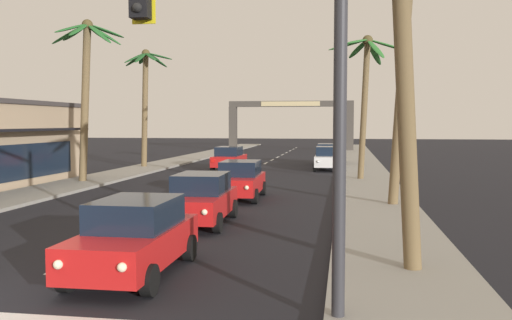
# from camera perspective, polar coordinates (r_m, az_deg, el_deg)

# --- Properties ---
(sidewalk_right) EXTENTS (3.20, 110.00, 0.14)m
(sidewalk_right) POSITION_cam_1_polar(r_m,az_deg,el_deg) (29.43, 11.54, -2.68)
(sidewalk_right) COLOR gray
(sidewalk_right) RESTS_ON ground
(sidewalk_left) EXTENTS (3.20, 110.00, 0.14)m
(sidewalk_left) POSITION_cam_1_polar(r_m,az_deg,el_deg) (32.70, -16.95, -2.13)
(sidewalk_left) COLOR gray
(sidewalk_left) RESTS_ON ground
(lane_markings) EXTENTS (4.28, 86.13, 0.01)m
(lane_markings) POSITION_cam_1_polar(r_m,az_deg,el_deg) (29.00, -3.04, -2.84)
(lane_markings) COLOR silver
(lane_markings) RESTS_ON ground
(traffic_signal_mast) EXTENTS (10.28, 0.41, 6.81)m
(traffic_signal_mast) POSITION_cam_1_polar(r_m,az_deg,el_deg) (9.95, -11.26, 12.98)
(traffic_signal_mast) COLOR #2D2D33
(traffic_signal_mast) RESTS_ON ground
(sedan_lead_at_stop_bar) EXTENTS (1.95, 4.45, 1.68)m
(sedan_lead_at_stop_bar) POSITION_cam_1_polar(r_m,az_deg,el_deg) (12.70, -12.33, -7.67)
(sedan_lead_at_stop_bar) COLOR red
(sedan_lead_at_stop_bar) RESTS_ON ground
(sedan_third_in_queue) EXTENTS (2.04, 4.49, 1.68)m
(sedan_third_in_queue) POSITION_cam_1_polar(r_m,az_deg,el_deg) (18.62, -5.67, -3.94)
(sedan_third_in_queue) COLOR red
(sedan_third_in_queue) RESTS_ON ground
(sedan_fifth_in_queue) EXTENTS (2.04, 4.49, 1.68)m
(sedan_fifth_in_queue) POSITION_cam_1_polar(r_m,az_deg,el_deg) (24.66, -1.63, -2.02)
(sedan_fifth_in_queue) COLOR red
(sedan_fifth_in_queue) RESTS_ON ground
(sedan_oncoming_far) EXTENTS (2.00, 4.47, 1.68)m
(sedan_oncoming_far) POSITION_cam_1_polar(r_m,az_deg,el_deg) (39.74, -2.77, 0.19)
(sedan_oncoming_far) COLOR red
(sedan_oncoming_far) RESTS_ON ground
(sedan_parked_nearest_kerb) EXTENTS (1.96, 4.46, 1.68)m
(sedan_parked_nearest_kerb) POSITION_cam_1_polar(r_m,az_deg,el_deg) (45.26, 7.37, 0.61)
(sedan_parked_nearest_kerb) COLOR black
(sedan_parked_nearest_kerb) RESTS_ON ground
(sedan_parked_mid_kerb) EXTENTS (2.00, 4.47, 1.68)m
(sedan_parked_mid_kerb) POSITION_cam_1_polar(r_m,az_deg,el_deg) (40.03, 7.35, 0.19)
(sedan_parked_mid_kerb) COLOR silver
(sedan_parked_mid_kerb) RESTS_ON ground
(palm_left_third) EXTENTS (4.03, 4.34, 9.03)m
(palm_left_third) POSITION_cam_1_polar(r_m,az_deg,el_deg) (32.42, -17.01, 8.79)
(palm_left_third) COLOR brown
(palm_left_third) RESTS_ON ground
(palm_left_farthest) EXTENTS (3.74, 3.78, 8.77)m
(palm_left_farthest) POSITION_cam_1_polar(r_m,az_deg,el_deg) (42.12, -11.25, 7.30)
(palm_left_farthest) COLOR brown
(palm_left_farthest) RESTS_ON ground
(palm_right_nearest) EXTENTS (3.98, 3.80, 7.99)m
(palm_right_nearest) POSITION_cam_1_polar(r_m,az_deg,el_deg) (12.80, 14.60, 13.82)
(palm_right_nearest) COLOR brown
(palm_right_nearest) RESTS_ON ground
(palm_right_second) EXTENTS (3.23, 3.12, 9.79)m
(palm_right_second) POSITION_cam_1_polar(r_m,az_deg,el_deg) (22.97, 14.98, 11.59)
(palm_right_second) COLOR brown
(palm_right_second) RESTS_ON ground
(palm_right_third) EXTENTS (4.48, 4.03, 8.37)m
(palm_right_third) POSITION_cam_1_polar(r_m,az_deg,el_deg) (32.81, 11.15, 8.21)
(palm_right_third) COLOR brown
(palm_right_third) RESTS_ON ground
(town_gateway_arch) EXTENTS (15.08, 0.90, 6.02)m
(town_gateway_arch) POSITION_cam_1_polar(r_m,az_deg,el_deg) (67.50, 3.55, 4.33)
(town_gateway_arch) COLOR #423D38
(town_gateway_arch) RESTS_ON ground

